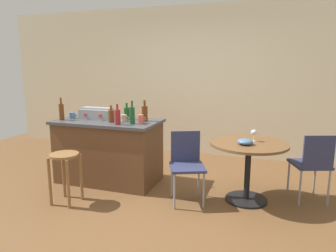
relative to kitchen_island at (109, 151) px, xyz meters
The scene contains 20 objects.
ground_plane 1.11m from the kitchen_island, 33.94° to the right, with size 8.80×8.80×0.00m, color brown.
back_wall 2.22m from the kitchen_island, 65.25° to the left, with size 8.00×0.10×2.70m, color beige.
kitchen_island is the anchor object (origin of this frame).
wooden_stool 0.83m from the kitchen_island, 98.78° to the right, with size 0.34×0.34×0.61m.
dining_table 1.94m from the kitchen_island, ahead, with size 0.92×0.92×0.74m.
folding_chair_near 1.26m from the kitchen_island, 12.91° to the right, with size 0.53×0.53×0.85m.
folding_chair_far 2.67m from the kitchen_island, ahead, with size 0.51×0.51×0.86m.
toolbox 0.56m from the kitchen_island, 164.55° to the left, with size 0.48×0.24×0.16m.
bottle_0 0.60m from the kitchen_island, 30.76° to the left, with size 0.08×0.08×0.24m.
bottle_1 0.77m from the kitchen_island, 10.89° to the left, with size 0.08×0.08×0.29m.
bottle_2 0.67m from the kitchen_island, 40.94° to the right, with size 0.07×0.07×0.27m.
bottle_3 0.56m from the kitchen_island, 44.30° to the right, with size 0.07×0.07×0.23m.
bottle_4 0.85m from the kitchen_island, 162.50° to the right, with size 0.07×0.07×0.32m.
bottle_5 0.73m from the kitchen_island, 17.79° to the right, with size 0.07×0.07×0.31m.
cup_0 0.58m from the kitchen_island, 54.98° to the left, with size 0.11×0.07×0.10m.
cup_1 0.74m from the kitchen_island, behind, with size 0.12×0.08×0.09m.
cup_2 0.73m from the kitchen_island, ahead, with size 0.12×0.08×0.11m.
cup_3 0.55m from the kitchen_island, ahead, with size 0.12×0.08×0.09m.
wine_glass 2.02m from the kitchen_island, ahead, with size 0.07×0.07×0.14m.
serving_bowl 1.93m from the kitchen_island, ahead, with size 0.18×0.18×0.07m, color #4C7099.
Camera 1 is at (1.33, -3.17, 1.63)m, focal length 32.97 mm.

